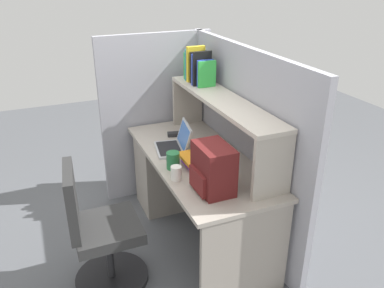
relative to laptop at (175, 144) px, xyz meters
name	(u,v)px	position (x,y,z in m)	size (l,w,h in m)	color
ground_plane	(197,234)	(0.19, 0.12, -0.78)	(8.00, 8.00, 0.00)	#595B60
desk	(180,172)	(-0.20, 0.12, -0.38)	(1.60, 0.70, 0.73)	#AAA093
cubicle_partition_rear	(241,144)	(0.19, 0.50, -0.01)	(1.84, 0.05, 1.55)	#9E9EA8
cubicle_partition_left	(157,117)	(-0.66, 0.07, -0.01)	(0.05, 1.06, 1.55)	#9E9EA8
overhead_hutch	(223,111)	(0.19, 0.32, 0.30)	(1.44, 0.28, 0.45)	#B3A99C
reference_books_on_shelf	(198,68)	(-0.27, 0.32, 0.53)	(0.32, 0.17, 0.29)	green
laptop	(175,144)	(0.00, 0.00, 0.00)	(0.35, 0.31, 0.22)	#B7BABF
backpack	(213,169)	(0.67, 0.01, 0.10)	(0.30, 0.22, 0.32)	#591919
computer_mouse	(174,134)	(-0.27, 0.09, -0.03)	(0.06, 0.10, 0.03)	#262628
paper_cup	(176,173)	(0.45, -0.16, 0.00)	(0.08, 0.08, 0.10)	white
snack_canister	(173,160)	(0.29, -0.12, 0.01)	(0.10, 0.10, 0.13)	#26723F
desk_book_stack	(196,161)	(0.31, 0.04, -0.01)	(0.25, 0.19, 0.07)	purple
office_chair	(99,237)	(0.43, -0.72, -0.39)	(0.52, 0.52, 0.93)	black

